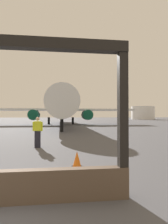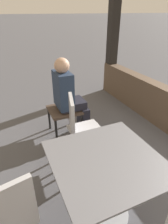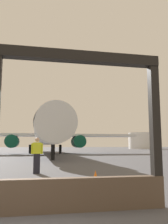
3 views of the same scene
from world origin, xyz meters
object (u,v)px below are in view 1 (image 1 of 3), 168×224
ground_crew_worker (38,132)px  fuel_storage_tank (143,113)px  airplane (61,108)px  traffic_cone (77,160)px

ground_crew_worker → fuel_storage_tank: size_ratio=0.18×
airplane → ground_crew_worker: airplane is taller
airplane → fuel_storage_tank: 55.46m
ground_crew_worker → airplane: bearing=86.6°
ground_crew_worker → traffic_cone: (1.86, -4.37, -0.64)m
ground_crew_worker → fuel_storage_tank: (37.01, 67.54, 1.92)m
airplane → fuel_storage_tank: size_ratio=3.75×
traffic_cone → airplane: bearing=90.8°
ground_crew_worker → fuel_storage_tank: fuel_storage_tank is taller
airplane → fuel_storage_tank: bearing=50.1°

